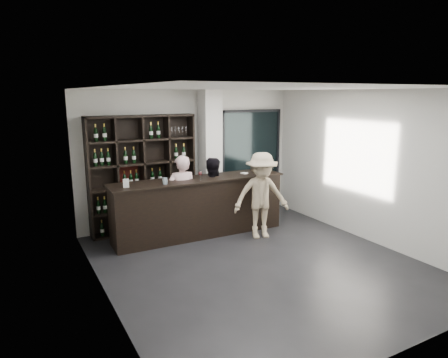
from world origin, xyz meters
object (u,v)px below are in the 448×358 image
tasting_counter (199,207)px  customer (261,196)px  taster_pink (182,196)px  wine_shelf (143,174)px  taster_black (211,195)px

tasting_counter → customer: customer is taller
taster_pink → wine_shelf: bearing=-44.0°
taster_black → taster_pink: bearing=18.5°
taster_black → wine_shelf: bearing=-12.1°
tasting_counter → taster_pink: (-0.33, 0.10, 0.24)m
taster_pink → customer: (1.35, -0.80, 0.03)m
wine_shelf → tasting_counter: 1.35m
wine_shelf → taster_black: 1.47m
wine_shelf → taster_pink: 0.98m
wine_shelf → customer: (1.90, -1.52, -0.35)m
taster_black → customer: customer is taller
taster_black → tasting_counter: bearing=35.6°
tasting_counter → taster_pink: 0.42m
customer → tasting_counter: bearing=162.3°
taster_black → customer: (0.69, -0.80, 0.08)m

